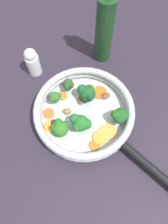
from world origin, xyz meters
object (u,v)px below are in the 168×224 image
object	(u,v)px
carrot_slice_2	(95,145)
carrot_slice_7	(108,131)
carrot_slice_4	(100,92)
broccoli_floret_2	(87,93)
mushroom_piece_1	(81,100)
carrot_slice_8	(91,90)
broccoli_floret_3	(60,128)
broccoli_floret_5	(120,116)
carrot_slice_3	(62,96)
carrot_slice_0	(100,137)
carrot_slice_1	(85,124)
mushroom_piece_0	(55,123)
broccoli_floret_4	(68,85)
carrot_slice_5	(49,113)
mushroom_piece_2	(67,111)
broccoli_floret_0	(81,123)
skillet	(84,115)
broccoli_floret_1	(55,97)
salt_shaker	(33,62)
mushroom_piece_3	(105,96)
carrot_slice_6	(51,126)
oil_bottle	(104,30)

from	to	relation	value
carrot_slice_2	carrot_slice_7	world-z (taller)	same
carrot_slice_4	broccoli_floret_2	distance (m)	0.05
mushroom_piece_1	carrot_slice_8	bearing A→B (deg)	93.91
broccoli_floret_3	broccoli_floret_5	size ratio (longest dim) A/B	0.87
carrot_slice_3	carrot_slice_4	distance (m)	0.11
carrot_slice_0	broccoli_floret_2	size ratio (longest dim) A/B	0.70
carrot_slice_1	mushroom_piece_0	bearing A→B (deg)	-138.66
carrot_slice_2	broccoli_floret_4	xyz separation A→B (m)	(-0.17, 0.08, 0.03)
carrot_slice_5	mushroom_piece_1	world-z (taller)	mushroom_piece_1
carrot_slice_0	carrot_slice_3	xyz separation A→B (m)	(-0.17, 0.02, 0.00)
carrot_slice_3	mushroom_piece_2	bearing A→B (deg)	-30.96
carrot_slice_3	broccoli_floret_3	size ratio (longest dim) A/B	0.60
carrot_slice_8	broccoli_floret_2	xyz separation A→B (m)	(0.01, -0.03, 0.03)
carrot_slice_3	broccoli_floret_0	bearing A→B (deg)	-18.36
skillet	carrot_slice_8	world-z (taller)	carrot_slice_8
carrot_slice_4	broccoli_floret_2	world-z (taller)	broccoli_floret_2
carrot_slice_5	broccoli_floret_2	xyz separation A→B (m)	(0.05, 0.11, 0.03)
carrot_slice_8	broccoli_floret_0	world-z (taller)	broccoli_floret_0
broccoli_floret_1	broccoli_floret_3	xyz separation A→B (m)	(0.07, -0.06, -0.00)
mushroom_piece_1	salt_shaker	world-z (taller)	salt_shaker
broccoli_floret_5	carrot_slice_2	bearing A→B (deg)	-90.84
carrot_slice_4	carrot_slice_8	bearing A→B (deg)	-158.76
carrot_slice_4	broccoli_floret_0	bearing A→B (deg)	-74.96
carrot_slice_3	broccoli_floret_0	size ratio (longest dim) A/B	0.49
carrot_slice_1	carrot_slice_7	bearing A→B (deg)	23.44
mushroom_piece_3	salt_shaker	size ratio (longest dim) A/B	0.28
carrot_slice_3	mushroom_piece_1	distance (m)	0.06
skillet	carrot_slice_7	xyz separation A→B (m)	(0.09, 0.01, 0.01)
broccoli_floret_5	mushroom_piece_3	world-z (taller)	broccoli_floret_5
skillet	broccoli_floret_3	xyz separation A→B (m)	(-0.01, -0.08, 0.03)
broccoli_floret_3	broccoli_floret_0	bearing A→B (deg)	54.82
carrot_slice_4	mushroom_piece_1	distance (m)	0.06
broccoli_floret_4	mushroom_piece_0	world-z (taller)	broccoli_floret_4
carrot_slice_1	broccoli_floret_1	world-z (taller)	broccoli_floret_1
carrot_slice_6	mushroom_piece_1	xyz separation A→B (m)	(0.01, 0.12, 0.00)
mushroom_piece_0	carrot_slice_3	bearing A→B (deg)	121.10
oil_bottle	mushroom_piece_1	bearing A→B (deg)	-68.31
carrot_slice_2	broccoli_floret_4	size ratio (longest dim) A/B	0.67
carrot_slice_7	broccoli_floret_5	bearing A→B (deg)	90.65
mushroom_piece_1	carrot_slice_1	bearing A→B (deg)	-39.44
carrot_slice_3	carrot_slice_0	bearing A→B (deg)	-7.62
carrot_slice_2	broccoli_floret_1	distance (m)	0.18
mushroom_piece_3	carrot_slice_0	bearing A→B (deg)	-56.18
broccoli_floret_4	carrot_slice_5	bearing A→B (deg)	-83.02
broccoli_floret_4	skillet	bearing A→B (deg)	-18.25
carrot_slice_3	oil_bottle	size ratio (longest dim) A/B	0.10
salt_shaker	mushroom_piece_3	bearing A→B (deg)	17.66
broccoli_floret_3	mushroom_piece_3	world-z (taller)	broccoli_floret_3
carrot_slice_0	broccoli_floret_2	bearing A→B (deg)	148.90
carrot_slice_4	broccoli_floret_0	distance (m)	0.13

